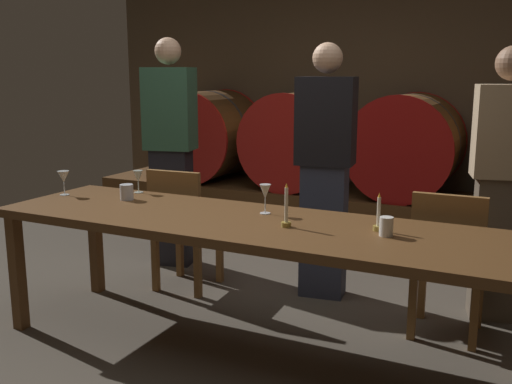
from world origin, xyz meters
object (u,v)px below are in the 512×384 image
guest_left (171,151)px  wine_barrel_center_right (407,146)px  wine_glass_center (138,177)px  wine_barrel_far_left (208,135)px  chair_right (448,258)px  wine_barrel_center_left (299,140)px  chair_left (182,224)px  candle_right (378,220)px  wine_glass_right (265,193)px  guest_right (503,184)px  cup_left (127,192)px  dining_table (251,232)px  guest_center (325,170)px  cup_right (386,227)px  candle_left (286,214)px  wine_glass_left (64,177)px

guest_left → wine_barrel_center_right: bearing=-153.2°
wine_barrel_center_right → wine_glass_center: bearing=-122.1°
wine_barrel_far_left → chair_right: 3.22m
wine_barrel_center_left → chair_left: 1.84m
chair_right → wine_glass_center: (-1.94, -0.31, 0.37)m
candle_right → wine_glass_right: bearing=173.1°
chair_left → guest_left: (-0.40, 0.47, 0.44)m
candle_right → guest_right: bearing=63.3°
candle_right → wine_barrel_center_left: bearing=120.4°
wine_barrel_center_left → cup_left: 2.31m
guest_left → cup_left: (0.34, -0.98, -0.12)m
wine_glass_right → chair_left: bearing=151.8°
wine_barrel_center_left → wine_glass_center: 2.11m
guest_left → candle_right: guest_left is taller
wine_glass_center → cup_left: wine_glass_center is taller
guest_right → cup_left: bearing=11.4°
dining_table → candle_right: size_ratio=15.17×
chair_left → chair_right: (1.80, 0.01, 0.00)m
chair_left → wine_barrel_far_left: bearing=-67.9°
guest_center → wine_barrel_center_left: bearing=-69.6°
dining_table → wine_barrel_center_left: bearing=106.3°
wine_barrel_far_left → wine_glass_right: size_ratio=5.42×
wine_barrel_center_left → guest_right: guest_right is taller
wine_glass_center → cup_right: (1.73, -0.32, -0.06)m
candle_left → wine_glass_right: bearing=135.8°
guest_center → guest_left: bearing=-12.8°
wine_barrel_center_right → chair_right: size_ratio=1.03×
wine_barrel_center_left → wine_barrel_center_right: same height
chair_right → wine_glass_left: wine_glass_left is taller
wine_barrel_far_left → wine_glass_right: (1.72, -2.25, -0.03)m
wine_barrel_center_left → guest_right: (1.88, -1.32, -0.04)m
candle_left → wine_glass_left: candle_left is taller
cup_left → cup_right: cup_left is taller
candle_left → chair_right: bearing=43.7°
guest_right → candle_left: guest_right is taller
candle_right → wine_glass_left: (-2.05, -0.03, 0.06)m
wine_barrel_far_left → wine_barrel_center_right: bearing=0.0°
chair_left → wine_glass_left: bearing=44.6°
wine_glass_left → wine_barrel_far_left: bearing=98.0°
cup_left → cup_right: size_ratio=1.03×
wine_glass_left → wine_glass_right: size_ratio=0.95×
chair_left → wine_glass_left: size_ratio=5.56×
wine_barrel_far_left → candle_right: wine_barrel_far_left is taller
guest_right → candle_left: bearing=36.7°
wine_barrel_far_left → candle_right: size_ratio=4.65×
candle_right → wine_glass_right: 0.67m
cup_left → cup_right: 1.66m
guest_right → candle_right: guest_right is taller
wine_glass_left → wine_barrel_center_left: bearing=74.0°
wine_barrel_center_left → wine_barrel_center_right: (1.01, 0.00, 0.00)m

